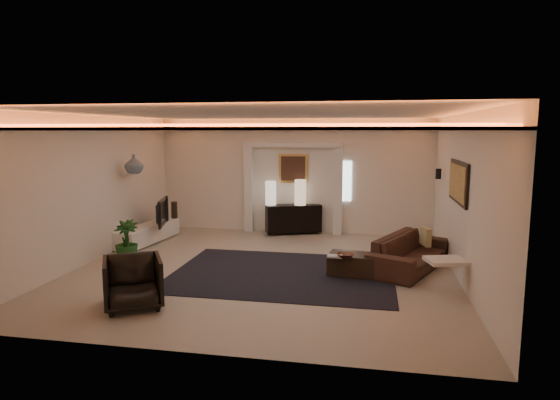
% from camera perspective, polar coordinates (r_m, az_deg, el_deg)
% --- Properties ---
extents(floor, '(7.00, 7.00, 0.00)m').
position_cam_1_polar(floor, '(9.13, -1.95, -8.29)').
color(floor, gray).
rests_on(floor, ground).
extents(ceiling, '(7.00, 7.00, 0.00)m').
position_cam_1_polar(ceiling, '(8.75, -2.05, 10.22)').
color(ceiling, white).
rests_on(ceiling, ground).
extents(wall_back, '(7.00, 0.00, 7.00)m').
position_cam_1_polar(wall_back, '(12.24, 1.60, 2.86)').
color(wall_back, silver).
rests_on(wall_back, ground).
extents(wall_front, '(7.00, 0.00, 7.00)m').
position_cam_1_polar(wall_front, '(5.51, -10.03, -3.89)').
color(wall_front, silver).
rests_on(wall_front, ground).
extents(wall_left, '(0.00, 7.00, 7.00)m').
position_cam_1_polar(wall_left, '(10.18, -21.61, 1.19)').
color(wall_left, silver).
rests_on(wall_left, ground).
extents(wall_right, '(0.00, 7.00, 7.00)m').
position_cam_1_polar(wall_right, '(8.75, 20.96, 0.17)').
color(wall_right, silver).
rests_on(wall_right, ground).
extents(cove_soffit, '(7.00, 7.00, 0.04)m').
position_cam_1_polar(cove_soffit, '(8.75, -2.04, 8.39)').
color(cove_soffit, silver).
rests_on(cove_soffit, ceiling).
extents(daylight_slit, '(0.25, 0.03, 1.00)m').
position_cam_1_polar(daylight_slit, '(12.09, 7.92, 2.24)').
color(daylight_slit, white).
rests_on(daylight_slit, wall_back).
extents(area_rug, '(4.00, 3.00, 0.01)m').
position_cam_1_polar(area_rug, '(8.86, 0.31, -8.76)').
color(area_rug, black).
rests_on(area_rug, ground).
extents(pilaster_left, '(0.22, 0.20, 2.20)m').
position_cam_1_polar(pilaster_left, '(12.42, -3.73, 1.30)').
color(pilaster_left, silver).
rests_on(pilaster_left, ground).
extents(pilaster_right, '(0.22, 0.20, 2.20)m').
position_cam_1_polar(pilaster_right, '(12.05, 6.93, 1.05)').
color(pilaster_right, silver).
rests_on(pilaster_right, ground).
extents(alcove_header, '(2.52, 0.20, 0.12)m').
position_cam_1_polar(alcove_header, '(12.09, 1.54, 6.59)').
color(alcove_header, silver).
rests_on(alcove_header, wall_back).
extents(painting_frame, '(0.74, 0.04, 0.74)m').
position_cam_1_polar(painting_frame, '(12.19, 1.58, 3.78)').
color(painting_frame, tan).
rests_on(painting_frame, wall_back).
extents(painting_canvas, '(0.62, 0.02, 0.62)m').
position_cam_1_polar(painting_canvas, '(12.17, 1.57, 3.78)').
color(painting_canvas, '#4C2D1E').
rests_on(painting_canvas, wall_back).
extents(art_panel_frame, '(0.04, 1.64, 0.74)m').
position_cam_1_polar(art_panel_frame, '(9.01, 20.52, 2.01)').
color(art_panel_frame, black).
rests_on(art_panel_frame, wall_right).
extents(art_panel_gold, '(0.02, 1.50, 0.62)m').
position_cam_1_polar(art_panel_gold, '(9.01, 20.36, 2.02)').
color(art_panel_gold, tan).
rests_on(art_panel_gold, wall_right).
extents(wall_sconce, '(0.12, 0.12, 0.22)m').
position_cam_1_polar(wall_sconce, '(10.87, 18.37, 2.99)').
color(wall_sconce, black).
rests_on(wall_sconce, wall_right).
extents(wall_niche, '(0.10, 0.55, 0.04)m').
position_cam_1_polar(wall_niche, '(11.33, -17.64, 3.06)').
color(wall_niche, silver).
rests_on(wall_niche, wall_left).
extents(console, '(1.45, 0.91, 0.69)m').
position_cam_1_polar(console, '(12.13, 1.61, -2.19)').
color(console, black).
rests_on(console, ground).
extents(lamp_left, '(0.35, 0.35, 0.60)m').
position_cam_1_polar(lamp_left, '(12.02, -1.12, 1.03)').
color(lamp_left, beige).
rests_on(lamp_left, console).
extents(lamp_right, '(0.32, 0.32, 0.64)m').
position_cam_1_polar(lamp_right, '(12.00, 2.44, 1.02)').
color(lamp_right, beige).
rests_on(lamp_right, console).
extents(media_ledge, '(0.74, 2.10, 0.39)m').
position_cam_1_polar(media_ledge, '(11.63, -15.46, -3.82)').
color(media_ledge, white).
rests_on(media_ledge, ground).
extents(tv, '(1.08, 0.41, 0.62)m').
position_cam_1_polar(tv, '(11.47, -14.31, -1.23)').
color(tv, black).
rests_on(tv, media_ledge).
extents(figurine, '(0.19, 0.19, 0.42)m').
position_cam_1_polar(figurine, '(12.31, -12.50, -1.10)').
color(figurine, black).
rests_on(figurine, media_ledge).
extents(ginger_jar, '(0.53, 0.53, 0.42)m').
position_cam_1_polar(ginger_jar, '(10.93, -17.04, 4.11)').
color(ginger_jar, slate).
rests_on(ginger_jar, wall_niche).
extents(plant, '(0.55, 0.55, 0.83)m').
position_cam_1_polar(plant, '(10.06, -17.85, -4.68)').
color(plant, '#163C14').
rests_on(plant, ground).
extents(sofa, '(2.36, 1.70, 0.64)m').
position_cam_1_polar(sofa, '(9.41, 15.27, -6.05)').
color(sofa, '#3D1D12').
rests_on(sofa, ground).
extents(throw_blanket, '(0.70, 0.62, 0.06)m').
position_cam_1_polar(throw_blanket, '(8.10, 19.17, -6.86)').
color(throw_blanket, white).
rests_on(throw_blanket, sofa).
extents(throw_pillow, '(0.20, 0.37, 0.35)m').
position_cam_1_polar(throw_pillow, '(9.79, 16.96, -4.18)').
color(throw_pillow, tan).
rests_on(throw_pillow, sofa).
extents(coffee_table, '(1.05, 0.66, 0.37)m').
position_cam_1_polar(coffee_table, '(8.84, 9.10, -7.56)').
color(coffee_table, black).
rests_on(coffee_table, ground).
extents(bowl, '(0.33, 0.33, 0.08)m').
position_cam_1_polar(bowl, '(8.52, 7.84, -6.44)').
color(bowl, '#49291A').
rests_on(bowl, coffee_table).
extents(magazine, '(0.27, 0.20, 0.03)m').
position_cam_1_polar(magazine, '(8.54, 6.55, -6.55)').
color(magazine, beige).
rests_on(magazine, coffee_table).
extents(armchair, '(1.12, 1.13, 0.76)m').
position_cam_1_polar(armchair, '(7.47, -17.12, -9.38)').
color(armchair, black).
rests_on(armchair, ground).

